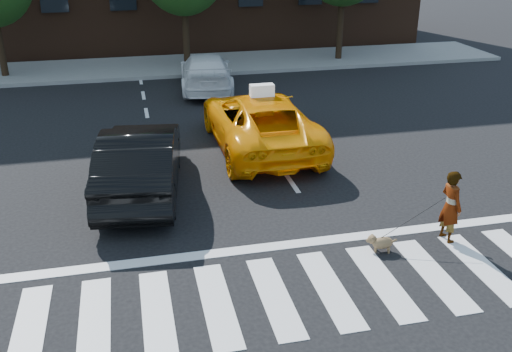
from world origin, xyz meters
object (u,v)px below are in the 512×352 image
Objects in this scene: black_sedan at (141,160)px; white_suv at (206,72)px; woman at (451,206)px; taxi at (260,121)px; dog at (380,242)px.

black_sedan reaches higher than white_suv.
white_suv is (2.83, 8.78, -0.12)m from black_sedan.
woman reaches higher than white_suv.
taxi is 6.40m from woman.
white_suv is (-0.57, 6.59, -0.11)m from taxi.
black_sedan is at bearing 32.37° from taxi.
white_suv is 12.86m from woman.
woman is (5.88, -3.71, -0.05)m from black_sedan.
black_sedan is at bearing 159.81° from dog.
dog is (1.55, -12.61, -0.48)m from white_suv.
white_suv is at bearing -100.46° from black_sedan.
taxi is 6.13m from dog.
black_sedan is 5.85m from dog.
woman is (2.48, -5.90, -0.03)m from taxi.
black_sedan reaches higher than taxi.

